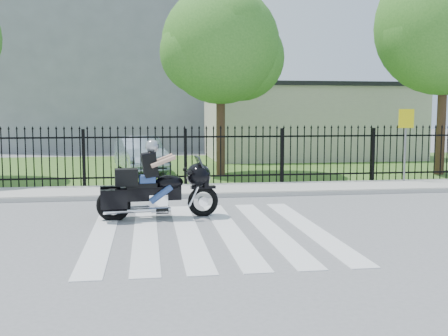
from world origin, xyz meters
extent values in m
plane|color=slate|center=(0.00, 0.00, 0.00)|extent=(120.00, 120.00, 0.00)
cube|color=#ADAAA3|center=(0.00, 5.00, 0.06)|extent=(40.00, 2.00, 0.12)
cube|color=#ADAAA3|center=(0.00, 4.00, 0.06)|extent=(40.00, 0.12, 0.12)
cube|color=#365D1F|center=(0.00, 12.00, 0.01)|extent=(40.00, 12.00, 0.02)
cube|color=black|center=(0.00, 6.00, 0.35)|extent=(26.00, 0.04, 0.05)
cube|color=black|center=(0.00, 6.00, 1.55)|extent=(26.00, 0.04, 0.05)
cylinder|color=#382316|center=(1.50, 9.00, 2.08)|extent=(0.32, 0.32, 4.16)
sphere|color=#317120|center=(1.50, 9.00, 4.68)|extent=(4.20, 4.20, 4.20)
cylinder|color=#382316|center=(9.50, 8.00, 2.40)|extent=(0.32, 0.32, 4.80)
sphere|color=#317120|center=(9.50, 8.00, 5.40)|extent=(5.00, 5.00, 5.00)
cube|color=beige|center=(7.00, 16.00, 1.75)|extent=(10.00, 6.00, 3.50)
cube|color=black|center=(7.00, 16.00, 3.60)|extent=(10.20, 6.20, 0.20)
cube|color=gray|center=(-3.00, 26.00, 6.00)|extent=(15.00, 10.00, 12.00)
torus|color=black|center=(0.06, 1.53, 0.33)|extent=(0.69, 0.19, 0.68)
torus|color=black|center=(-1.87, 1.36, 0.33)|extent=(0.73, 0.21, 0.72)
cube|color=black|center=(-1.08, 1.43, 0.55)|extent=(1.30, 0.35, 0.30)
ellipsoid|color=black|center=(-0.68, 1.47, 0.77)|extent=(0.65, 0.45, 0.33)
cube|color=black|center=(-1.28, 1.41, 0.73)|extent=(0.67, 0.37, 0.10)
cube|color=silver|center=(-0.93, 1.44, 0.38)|extent=(0.42, 0.33, 0.30)
ellipsoid|color=black|center=(-0.04, 1.52, 0.91)|extent=(0.60, 0.76, 0.54)
cube|color=black|center=(-1.59, 1.39, 0.91)|extent=(0.51, 0.42, 0.36)
cube|color=navy|center=(-1.16, 1.42, 0.85)|extent=(0.36, 0.33, 0.18)
sphere|color=#9C9FA3|center=(-1.04, 1.43, 1.57)|extent=(0.29, 0.29, 0.29)
imported|color=#94A5BA|center=(-1.42, 10.43, 0.70)|extent=(2.24, 4.33, 1.36)
cylinder|color=gray|center=(6.93, 5.70, 1.21)|extent=(0.06, 0.06, 2.18)
cube|color=yellow|center=(6.93, 5.68, 2.10)|extent=(0.50, 0.05, 0.59)
camera|label=1|loc=(-1.14, -9.81, 2.27)|focal=42.00mm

